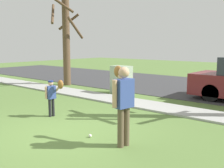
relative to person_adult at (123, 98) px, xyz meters
name	(u,v)px	position (x,y,z in m)	size (l,w,h in m)	color
ground_plane	(144,106)	(-1.64, 3.32, -1.02)	(48.00, 48.00, 0.00)	#567538
sidewalk_strip	(145,105)	(-1.64, 3.42, -0.99)	(36.00, 1.20, 0.06)	#A3A39E
road_surface	(201,87)	(-1.64, 8.42, -1.01)	(36.00, 6.80, 0.02)	#38383A
person_adult	(123,98)	(0.00, 0.00, 0.00)	(0.66, 0.69, 1.66)	brown
person_child	(53,93)	(-2.91, 0.48, -0.31)	(0.51, 0.39, 1.10)	black
baseball	(90,136)	(-0.86, -0.10, -0.98)	(0.07, 0.07, 0.07)	white
utility_cabinet	(121,80)	(-3.67, 4.65, -0.42)	(0.85, 0.51, 1.19)	#9EB293
street_tree_far	(66,39)	(-7.33, 4.76, 1.37)	(1.84, 1.88, 4.46)	brown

